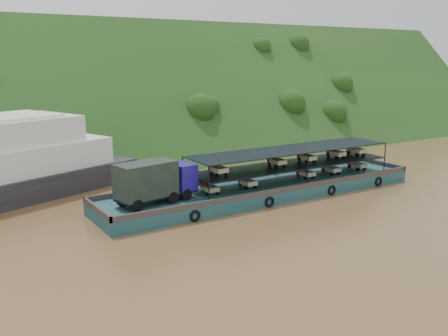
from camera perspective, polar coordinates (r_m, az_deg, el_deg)
ground at (r=48.60m, az=3.89°, el=-4.06°), size 160.00×160.00×0.00m
hillside at (r=79.77m, az=-11.50°, el=2.24°), size 140.00×39.60×39.60m
cargo_barge at (r=50.05m, az=3.28°, el=-2.08°), size 35.00×7.18×5.00m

